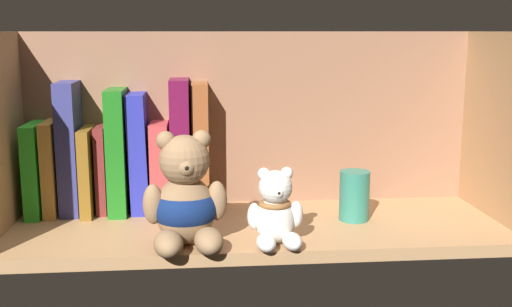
{
  "coord_description": "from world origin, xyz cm",
  "views": [
    {
      "loc": [
        -9.6,
        -101.28,
        34.1
      ],
      "look_at": [
        -0.26,
        0.0,
        14.13
      ],
      "focal_mm": 44.04,
      "sensor_mm": 36.0,
      "label": 1
    }
  ],
  "objects_px": {
    "book_1": "(55,166)",
    "pillar_candle": "(354,196)",
    "book_3": "(91,168)",
    "book_5": "(119,149)",
    "book_2": "(72,147)",
    "book_0": "(39,167)",
    "book_9": "(200,146)",
    "book_4": "(104,168)",
    "teddy_bear_larger": "(185,201)",
    "book_8": "(181,144)",
    "book_7": "(160,165)",
    "book_6": "(140,152)",
    "teddy_bear_smaller": "(276,212)"
  },
  "relations": [
    {
      "from": "book_1",
      "to": "pillar_candle",
      "type": "xyz_separation_m",
      "value": [
        0.52,
        -0.11,
        -0.04
      ]
    },
    {
      "from": "book_1",
      "to": "book_3",
      "type": "distance_m",
      "value": 0.06
    },
    {
      "from": "book_1",
      "to": "book_5",
      "type": "height_order",
      "value": "book_5"
    },
    {
      "from": "pillar_candle",
      "to": "book_2",
      "type": "bearing_deg",
      "value": 167.83
    },
    {
      "from": "book_0",
      "to": "book_9",
      "type": "height_order",
      "value": "book_9"
    },
    {
      "from": "book_4",
      "to": "teddy_bear_larger",
      "type": "xyz_separation_m",
      "value": [
        0.15,
        -0.21,
        -0.01
      ]
    },
    {
      "from": "book_0",
      "to": "book_8",
      "type": "bearing_deg",
      "value": 0.0
    },
    {
      "from": "book_7",
      "to": "book_8",
      "type": "xyz_separation_m",
      "value": [
        0.04,
        0.0,
        0.04
      ]
    },
    {
      "from": "book_8",
      "to": "book_9",
      "type": "bearing_deg",
      "value": 0.0
    },
    {
      "from": "teddy_bear_larger",
      "to": "pillar_candle",
      "type": "height_order",
      "value": "teddy_bear_larger"
    },
    {
      "from": "book_6",
      "to": "teddy_bear_smaller",
      "type": "distance_m",
      "value": 0.32
    },
    {
      "from": "book_5",
      "to": "teddy_bear_larger",
      "type": "relative_size",
      "value": 1.26
    },
    {
      "from": "book_4",
      "to": "book_5",
      "type": "xyz_separation_m",
      "value": [
        0.03,
        0.0,
        0.03
      ]
    },
    {
      "from": "book_5",
      "to": "teddy_bear_smaller",
      "type": "height_order",
      "value": "book_5"
    },
    {
      "from": "book_3",
      "to": "teddy_bear_larger",
      "type": "relative_size",
      "value": 0.88
    },
    {
      "from": "book_4",
      "to": "book_8",
      "type": "relative_size",
      "value": 0.65
    },
    {
      "from": "book_3",
      "to": "teddy_bear_larger",
      "type": "distance_m",
      "value": 0.27
    },
    {
      "from": "book_9",
      "to": "book_6",
      "type": "bearing_deg",
      "value": -180.0
    },
    {
      "from": "teddy_bear_smaller",
      "to": "book_8",
      "type": "bearing_deg",
      "value": 123.8
    },
    {
      "from": "book_0",
      "to": "book_7",
      "type": "height_order",
      "value": "book_0"
    },
    {
      "from": "book_4",
      "to": "teddy_bear_smaller",
      "type": "xyz_separation_m",
      "value": [
        0.29,
        -0.22,
        -0.03
      ]
    },
    {
      "from": "book_0",
      "to": "book_7",
      "type": "bearing_deg",
      "value": -0.0
    },
    {
      "from": "book_5",
      "to": "teddy_bear_smaller",
      "type": "xyz_separation_m",
      "value": [
        0.26,
        -0.22,
        -0.06
      ]
    },
    {
      "from": "book_5",
      "to": "pillar_candle",
      "type": "distance_m",
      "value": 0.43
    },
    {
      "from": "teddy_bear_smaller",
      "to": "pillar_candle",
      "type": "xyz_separation_m",
      "value": [
        0.15,
        0.11,
        -0.01
      ]
    },
    {
      "from": "book_2",
      "to": "book_4",
      "type": "bearing_deg",
      "value": 0.0
    },
    {
      "from": "book_4",
      "to": "book_6",
      "type": "distance_m",
      "value": 0.07
    },
    {
      "from": "book_5",
      "to": "book_7",
      "type": "bearing_deg",
      "value": 0.0
    },
    {
      "from": "book_3",
      "to": "teddy_bear_smaller",
      "type": "xyz_separation_m",
      "value": [
        0.31,
        -0.22,
        -0.03
      ]
    },
    {
      "from": "book_4",
      "to": "book_7",
      "type": "distance_m",
      "value": 0.1
    },
    {
      "from": "book_0",
      "to": "book_9",
      "type": "bearing_deg",
      "value": 0.0
    },
    {
      "from": "teddy_bear_smaller",
      "to": "book_4",
      "type": "bearing_deg",
      "value": 142.5
    },
    {
      "from": "book_5",
      "to": "book_8",
      "type": "xyz_separation_m",
      "value": [
        0.11,
        0.0,
        0.01
      ]
    },
    {
      "from": "book_5",
      "to": "teddy_bear_larger",
      "type": "bearing_deg",
      "value": -60.03
    },
    {
      "from": "book_6",
      "to": "book_7",
      "type": "relative_size",
      "value": 1.33
    },
    {
      "from": "book_6",
      "to": "teddy_bear_smaller",
      "type": "height_order",
      "value": "book_6"
    },
    {
      "from": "book_0",
      "to": "book_8",
      "type": "distance_m",
      "value": 0.26
    },
    {
      "from": "book_8",
      "to": "pillar_candle",
      "type": "bearing_deg",
      "value": -19.58
    },
    {
      "from": "book_6",
      "to": "book_9",
      "type": "xyz_separation_m",
      "value": [
        0.11,
        0.0,
        0.01
      ]
    },
    {
      "from": "book_2",
      "to": "book_6",
      "type": "height_order",
      "value": "book_2"
    },
    {
      "from": "teddy_bear_larger",
      "to": "book_3",
      "type": "bearing_deg",
      "value": 129.56
    },
    {
      "from": "teddy_bear_larger",
      "to": "teddy_bear_smaller",
      "type": "xyz_separation_m",
      "value": [
        0.14,
        -0.01,
        -0.02
      ]
    },
    {
      "from": "book_1",
      "to": "book_9",
      "type": "relative_size",
      "value": 0.72
    },
    {
      "from": "book_1",
      "to": "teddy_bear_larger",
      "type": "bearing_deg",
      "value": -41.67
    },
    {
      "from": "book_7",
      "to": "teddy_bear_smaller",
      "type": "distance_m",
      "value": 0.29
    },
    {
      "from": "book_4",
      "to": "book_5",
      "type": "height_order",
      "value": "book_5"
    },
    {
      "from": "book_2",
      "to": "book_0",
      "type": "bearing_deg",
      "value": 180.0
    },
    {
      "from": "book_2",
      "to": "book_7",
      "type": "height_order",
      "value": "book_2"
    },
    {
      "from": "book_5",
      "to": "pillar_candle",
      "type": "xyz_separation_m",
      "value": [
        0.41,
        -0.11,
        -0.07
      ]
    },
    {
      "from": "book_3",
      "to": "book_6",
      "type": "bearing_deg",
      "value": -0.0
    }
  ]
}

